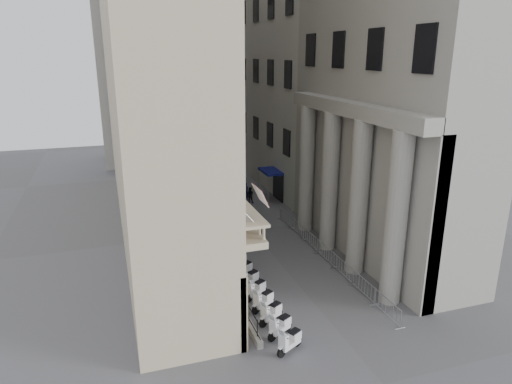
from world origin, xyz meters
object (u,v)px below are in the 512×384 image
scooter_0 (290,351)px  street_lamp (200,146)px  info_kiosk (192,211)px  security_tent (192,179)px  pedestrian_b (250,195)px  pedestrian_a (245,191)px

scooter_0 → street_lamp: street_lamp is taller
scooter_0 → info_kiosk: (-1.20, 18.95, 1.01)m
security_tent → pedestrian_b: security_tent is taller
street_lamp → pedestrian_b: 6.61m
scooter_0 → info_kiosk: 19.02m
security_tent → pedestrian_b: (5.58, 0.66, -2.23)m
info_kiosk → pedestrian_a: bearing=41.7°
pedestrian_a → pedestrian_b: (0.19, -0.80, -0.13)m
pedestrian_b → street_lamp: bearing=-10.5°
security_tent → street_lamp: 4.08m
scooter_0 → security_tent: bearing=-26.6°
scooter_0 → security_tent: 21.92m
info_kiosk → pedestrian_b: info_kiosk is taller
scooter_0 → pedestrian_b: 22.92m
security_tent → pedestrian_a: (5.39, 1.46, -2.10)m
pedestrian_a → street_lamp: bearing=-0.1°
scooter_0 → pedestrian_b: size_ratio=0.96×
security_tent → info_kiosk: size_ratio=2.23×
info_kiosk → pedestrian_b: (6.18, 3.41, -0.22)m
scooter_0 → street_lamp: bearing=-30.1°
pedestrian_a → scooter_0: bearing=99.6°
security_tent → info_kiosk: bearing=-102.2°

